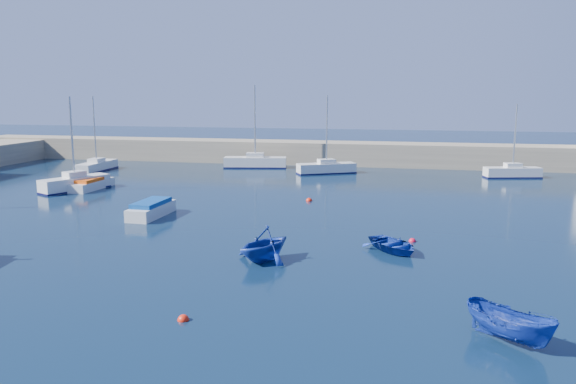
% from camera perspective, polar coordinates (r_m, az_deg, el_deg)
% --- Properties ---
extents(ground, '(220.00, 220.00, 0.00)m').
position_cam_1_polar(ground, '(22.24, -5.90, -12.08)').
color(ground, '#0C1F36').
rests_on(ground, ground).
extents(back_wall, '(96.00, 4.50, 2.60)m').
position_cam_1_polar(back_wall, '(66.25, 6.48, 3.90)').
color(back_wall, gray).
rests_on(back_wall, ground).
extents(sailboat_3, '(4.12, 6.09, 8.03)m').
position_cam_1_polar(sailboat_3, '(51.81, -20.83, 0.87)').
color(sailboat_3, silver).
rests_on(sailboat_3, ground).
extents(sailboat_4, '(1.71, 6.10, 7.99)m').
position_cam_1_polar(sailboat_4, '(64.02, -18.86, 2.53)').
color(sailboat_4, silver).
rests_on(sailboat_4, ground).
extents(sailboat_5, '(7.17, 3.19, 9.16)m').
position_cam_1_polar(sailboat_5, '(63.31, -3.34, 3.09)').
color(sailboat_5, silver).
rests_on(sailboat_5, ground).
extents(sailboat_6, '(6.19, 4.32, 8.07)m').
position_cam_1_polar(sailboat_6, '(58.76, 3.92, 2.47)').
color(sailboat_6, silver).
rests_on(sailboat_6, ground).
extents(sailboat_7, '(5.63, 2.80, 7.28)m').
position_cam_1_polar(sailboat_7, '(60.00, 21.84, 1.91)').
color(sailboat_7, silver).
rests_on(sailboat_7, ground).
extents(motorboat_1, '(1.69, 4.53, 1.10)m').
position_cam_1_polar(motorboat_1, '(39.43, -13.72, -1.69)').
color(motorboat_1, silver).
rests_on(motorboat_1, ground).
extents(motorboat_2, '(1.90, 5.00, 1.02)m').
position_cam_1_polar(motorboat_2, '(52.11, -19.40, 0.81)').
color(motorboat_2, silver).
rests_on(motorboat_2, ground).
extents(dinghy_center, '(4.05, 4.21, 0.71)m').
position_cam_1_polar(dinghy_center, '(30.57, 10.65, -5.29)').
color(dinghy_center, navy).
rests_on(dinghy_center, ground).
extents(dinghy_left, '(4.15, 4.34, 1.77)m').
position_cam_1_polar(dinghy_left, '(28.30, -2.44, -5.26)').
color(dinghy_left, navy).
rests_on(dinghy_left, ground).
extents(dinghy_right, '(3.32, 3.09, 1.28)m').
position_cam_1_polar(dinghy_right, '(20.82, 21.61, -12.46)').
color(dinghy_right, navy).
rests_on(dinghy_right, ground).
extents(buoy_0, '(0.44, 0.44, 0.44)m').
position_cam_1_polar(buoy_0, '(21.79, -10.58, -12.68)').
color(buoy_0, red).
rests_on(buoy_0, ground).
extents(buoy_1, '(0.41, 0.41, 0.41)m').
position_cam_1_polar(buoy_1, '(32.81, 12.52, -4.94)').
color(buoy_1, red).
rests_on(buoy_1, ground).
extents(buoy_3, '(0.50, 0.50, 0.50)m').
position_cam_1_polar(buoy_3, '(43.87, 2.16, -0.91)').
color(buoy_3, red).
rests_on(buoy_3, ground).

